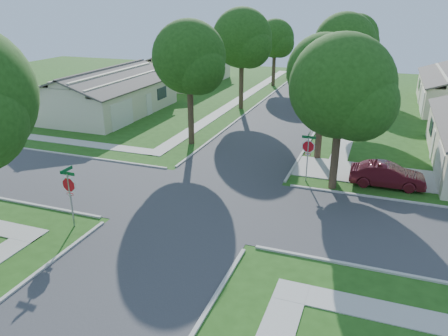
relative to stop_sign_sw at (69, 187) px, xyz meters
The scene contains 19 objects.
ground 6.95m from the stop_sign_sw, 45.00° to the left, with size 100.00×100.00×0.00m, color #214B14.
road_ns 6.95m from the stop_sign_sw, 45.00° to the left, with size 7.00×100.00×0.02m, color #333335.
sidewalk_ne 32.61m from the stop_sign_sw, 70.62° to the left, with size 1.20×40.00×0.04m, color #9E9B91.
sidewalk_nw 30.80m from the stop_sign_sw, 92.61° to the left, with size 1.20×40.00×0.04m, color #9E9B91.
driveway 17.38m from the stop_sign_sw, 43.12° to the left, with size 8.80×3.60×0.05m, color #9E9B91.
stop_sign_sw is the anchor object (origin of this frame).
stop_sign_ne 13.29m from the stop_sign_sw, 45.00° to the left, with size 1.05×0.80×2.98m.
tree_e_near 17.04m from the stop_sign_sw, 55.41° to the left, with size 4.97×4.80×8.28m.
tree_e_mid 27.71m from the stop_sign_sw, 69.80° to the left, with size 5.59×5.40×9.21m.
tree_e_far 40.04m from the stop_sign_sw, 76.27° to the left, with size 5.17×5.00×8.72m.
tree_w_near 14.30m from the stop_sign_sw, 89.77° to the left, with size 5.38×5.20×8.97m.
tree_w_mid 26.09m from the stop_sign_sw, 89.87° to the left, with size 5.80×5.60×9.56m.
tree_w_far 38.86m from the stop_sign_sw, 89.93° to the left, with size 4.76×4.60×8.04m.
tree_ne_corner 14.64m from the stop_sign_sw, 38.84° to the left, with size 5.80×5.60×8.66m.
house_nw_near 22.71m from the stop_sign_sw, 119.83° to the left, with size 8.42×13.60×4.23m.
house_nw_far 38.40m from the stop_sign_sw, 107.10° to the left, with size 8.42×13.60×4.23m.
car_driveway 17.30m from the stop_sign_sw, 36.26° to the left, with size 1.45×4.16×1.37m, color #490F16.
car_curb_east 31.25m from the stop_sign_sw, 79.11° to the left, with size 1.79×4.45×1.52m, color black.
car_curb_west 45.47m from the stop_sign_sw, 88.11° to the left, with size 1.93×4.76×1.38m, color black.
Camera 1 is at (8.38, -19.57, 10.14)m, focal length 35.00 mm.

